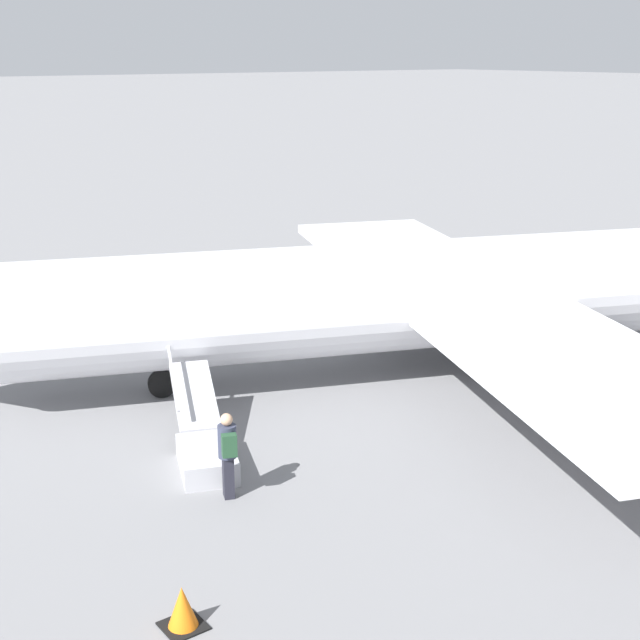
# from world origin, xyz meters

# --- Properties ---
(ground_plane) EXTENTS (600.00, 600.00, 0.00)m
(ground_plane) POSITION_xyz_m (0.00, 0.00, 0.00)
(ground_plane) COLOR slate
(airplane_main) EXTENTS (27.73, 21.45, 7.46)m
(airplane_main) POSITION_xyz_m (-0.90, 0.36, 2.24)
(airplane_main) COLOR silver
(airplane_main) RESTS_ON ground
(boarding_stairs) EXTENTS (2.44, 4.10, 1.81)m
(boarding_stairs) POSITION_xyz_m (7.60, 1.19, 0.39)
(boarding_stairs) COLOR #B2B2B7
(boarding_stairs) RESTS_ON ground
(passenger) EXTENTS (0.44, 0.57, 1.74)m
(passenger) POSITION_xyz_m (7.98, 2.84, 1.00)
(passenger) COLOR #23232D
(passenger) RESTS_ON ground
(traffic_cone_near_stairs) EXTENTS (0.62, 0.62, 0.68)m
(traffic_cone_near_stairs) POSITION_xyz_m (10.62, 5.92, 0.32)
(traffic_cone_near_stairs) COLOR black
(traffic_cone_near_stairs) RESTS_ON ground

